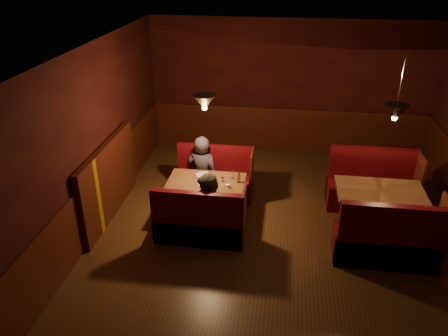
# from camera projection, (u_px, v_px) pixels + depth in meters

# --- Properties ---
(room) EXTENTS (6.02, 7.02, 2.92)m
(room) POSITION_uv_depth(u_px,v_px,m) (266.00, 180.00, 6.50)
(room) COLOR #472B1A
(room) RESTS_ON ground
(main_table) EXTENTS (1.28, 0.78, 0.89)m
(main_table) POSITION_uv_depth(u_px,v_px,m) (207.00, 189.00, 7.31)
(main_table) COLOR brown
(main_table) RESTS_ON ground
(main_bench_far) EXTENTS (1.41, 0.50, 0.96)m
(main_bench_far) POSITION_uv_depth(u_px,v_px,m) (215.00, 181.00, 8.05)
(main_bench_far) COLOR #560711
(main_bench_far) RESTS_ON ground
(main_bench_near) EXTENTS (1.41, 0.50, 0.96)m
(main_bench_near) POSITION_uv_depth(u_px,v_px,m) (200.00, 225.00, 6.77)
(main_bench_near) COLOR #560711
(main_bench_near) RESTS_ON ground
(second_table) EXTENTS (1.35, 0.86, 0.76)m
(second_table) POSITION_uv_depth(u_px,v_px,m) (379.00, 201.00, 6.90)
(second_table) COLOR brown
(second_table) RESTS_ON ground
(second_bench_far) EXTENTS (1.49, 0.56, 1.07)m
(second_bench_far) POSITION_uv_depth(u_px,v_px,m) (371.00, 189.00, 7.71)
(second_bench_far) COLOR #560711
(second_bench_far) RESTS_ON ground
(second_bench_near) EXTENTS (1.49, 0.56, 1.07)m
(second_bench_near) POSITION_uv_depth(u_px,v_px,m) (388.00, 244.00, 6.28)
(second_bench_near) COLOR #560711
(second_bench_near) RESTS_ON ground
(diner_a) EXTENTS (0.63, 0.46, 1.59)m
(diner_a) POSITION_uv_depth(u_px,v_px,m) (202.00, 159.00, 7.72)
(diner_a) COLOR #2F2D37
(diner_a) RESTS_ON ground
(diner_b) EXTENTS (0.86, 0.76, 1.49)m
(diner_b) POSITION_uv_depth(u_px,v_px,m) (210.00, 199.00, 6.61)
(diner_b) COLOR #423D35
(diner_b) RESTS_ON ground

